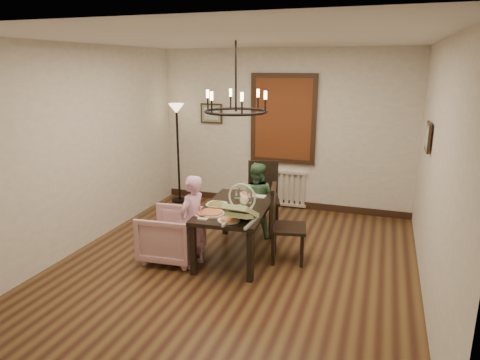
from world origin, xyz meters
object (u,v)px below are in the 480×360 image
Objects in this scene: dining_table at (236,212)px; floor_lamp at (178,155)px; seated_man at (256,206)px; baby_bouncer at (241,209)px; chair_right at (289,224)px; armchair at (171,235)px; chair_far at (264,197)px; elderly_woman at (192,229)px; drinking_glass at (244,201)px.

dining_table is 0.86× the size of floor_lamp.
baby_bouncer is at bearing 94.39° from seated_man.
dining_table is 1.50× the size of chair_right.
dining_table reaches higher than armchair.
chair_far is 0.29m from seated_man.
dining_table is 0.91m from armchair.
baby_bouncer reaches higher than armchair.
armchair is at bearing 49.18° from seated_man.
seated_man is at bearing -117.19° from chair_far.
seated_man is at bearing 81.70° from dining_table.
floor_lamp reaches higher than armchair.
chair_right is 1.03× the size of elderly_woman.
chair_right is 1.39× the size of armchair.
seated_man is 1.36m from baby_bouncer.
drinking_glass is 0.07× the size of floor_lamp.
seated_man is (-0.04, -0.28, -0.07)m from chair_far.
dining_table is 0.65m from elderly_woman.
baby_bouncer is 3.96× the size of drinking_glass.
chair_far reaches higher than seated_man.
seated_man reaches higher than dining_table.
elderly_woman is 7.96× the size of drinking_glass.
floor_lamp is (-2.51, 1.83, 0.38)m from chair_right.
chair_right reaches higher than armchair.
armchair is 1.17m from baby_bouncer.
floor_lamp reaches higher than elderly_woman.
armchair is 1.49× the size of baby_bouncer.
elderly_woman reaches higher than dining_table.
chair_right is at bearing 102.84° from armchair.
armchair is (-0.78, -0.39, -0.28)m from dining_table.
chair_far is 1.14× the size of seated_man.
chair_far is at bearing 80.63° from dining_table.
chair_right is at bearing -76.66° from chair_far.
floor_lamp is at bearing -160.11° from armchair.
seated_man is at bearing 172.27° from elderly_woman.
drinking_glass is at bearing 149.91° from elderly_woman.
drinking_glass is at bearing 112.51° from armchair.
baby_bouncer is (-0.45, -0.62, 0.35)m from chair_right.
seated_man is 2.24m from floor_lamp.
elderly_woman is at bearing -133.40° from drinking_glass.
dining_table is 2.64m from floor_lamp.
seated_man is at bearing 139.23° from armchair.
armchair is 1.41m from seated_man.
chair_right is 1.56m from armchair.
floor_lamp is at bearing 136.05° from chair_far.
baby_bouncer is (0.67, -0.06, 0.36)m from elderly_woman.
chair_far reaches higher than chair_right.
elderly_woman is 1.31m from seated_man.
drinking_glass is at bearing 23.96° from dining_table.
seated_man is at bearing 101.64° from baby_bouncer.
chair_far is 8.57× the size of drinking_glass.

